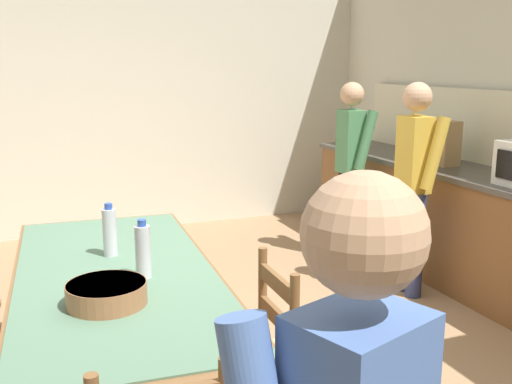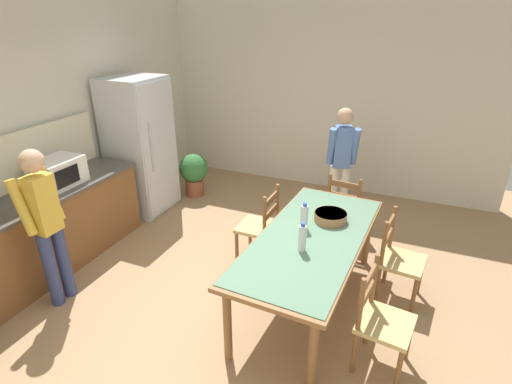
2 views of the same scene
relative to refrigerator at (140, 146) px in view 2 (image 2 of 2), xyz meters
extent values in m
plane|color=#9E7A56|center=(-1.40, -2.19, -0.94)|extent=(8.32, 8.32, 0.00)
cube|color=beige|center=(-1.40, 0.47, 0.51)|extent=(6.52, 0.12, 2.90)
cube|color=beige|center=(1.86, -2.19, 0.51)|extent=(0.12, 5.20, 2.90)
cube|color=brown|center=(-2.20, 0.04, -0.51)|extent=(3.42, 0.62, 0.86)
cube|color=silver|center=(0.00, 0.01, 0.00)|extent=(0.75, 0.68, 1.88)
cube|color=silver|center=(0.00, -0.34, 0.00)|extent=(0.72, 0.02, 1.80)
cylinder|color=#A5AAB2|center=(-0.23, -0.36, 0.09)|extent=(0.02, 0.02, 0.66)
cube|color=white|center=(-1.37, 0.02, 0.11)|extent=(0.50, 0.38, 0.30)
cube|color=black|center=(-1.42, -0.17, 0.11)|extent=(0.30, 0.01, 0.19)
cylinder|color=brown|center=(-2.11, -3.09, -0.58)|extent=(0.07, 0.07, 0.71)
cylinder|color=brown|center=(-0.21, -3.20, -0.58)|extent=(0.07, 0.07, 0.71)
cylinder|color=brown|center=(-2.07, -2.38, -0.58)|extent=(0.07, 0.07, 0.71)
cylinder|color=brown|center=(-0.17, -2.48, -0.58)|extent=(0.07, 0.07, 0.71)
cube|color=brown|center=(-1.14, -2.79, -0.21)|extent=(2.15, 1.03, 0.04)
cube|color=#567A60|center=(-1.14, -2.79, -0.18)|extent=(2.06, 0.99, 0.01)
cylinder|color=silver|center=(-1.40, -2.77, -0.06)|extent=(0.07, 0.07, 0.24)
cylinder|color=#2D51B2|center=(-1.40, -2.77, 0.08)|extent=(0.04, 0.04, 0.03)
cylinder|color=silver|center=(-1.03, -2.68, -0.06)|extent=(0.07, 0.07, 0.24)
cylinder|color=#2D51B2|center=(-1.03, -2.68, 0.08)|extent=(0.04, 0.04, 0.03)
cylinder|color=#9E6642|center=(-0.78, -2.88, -0.13)|extent=(0.32, 0.32, 0.09)
cylinder|color=#9E6642|center=(-0.78, -2.88, -0.10)|extent=(0.31, 0.31, 0.02)
cylinder|color=brown|center=(-0.91, -3.75, -0.73)|extent=(0.04, 0.04, 0.41)
cylinder|color=brown|center=(-0.55, -3.79, -0.73)|extent=(0.04, 0.04, 0.41)
cylinder|color=brown|center=(-0.87, -3.41, -0.73)|extent=(0.04, 0.04, 0.41)
cylinder|color=brown|center=(-0.51, -3.45, -0.73)|extent=(0.04, 0.04, 0.41)
cube|color=tan|center=(-0.71, -3.60, -0.51)|extent=(0.46, 0.45, 0.04)
cylinder|color=brown|center=(-0.87, -3.41, -0.26)|extent=(0.04, 0.04, 0.46)
cylinder|color=brown|center=(-0.51, -3.45, -0.26)|extent=(0.04, 0.04, 0.46)
cube|color=brown|center=(-0.69, -3.43, -0.13)|extent=(0.36, 0.07, 0.07)
cube|color=brown|center=(-0.69, -3.43, -0.28)|extent=(0.36, 0.07, 0.07)
cylinder|color=brown|center=(-0.44, -1.86, -0.73)|extent=(0.04, 0.04, 0.41)
cylinder|color=brown|center=(-0.80, -1.85, -0.73)|extent=(0.04, 0.04, 0.41)
cylinder|color=brown|center=(-0.45, -2.20, -0.73)|extent=(0.04, 0.04, 0.41)
cylinder|color=brown|center=(-0.81, -2.19, -0.73)|extent=(0.04, 0.04, 0.41)
cube|color=tan|center=(-0.63, -2.03, -0.51)|extent=(0.43, 0.41, 0.04)
cylinder|color=brown|center=(-0.45, -2.20, -0.26)|extent=(0.04, 0.04, 0.46)
cylinder|color=brown|center=(-0.81, -2.19, -0.26)|extent=(0.04, 0.04, 0.46)
cube|color=brown|center=(-0.63, -2.20, -0.13)|extent=(0.36, 0.03, 0.07)
cube|color=brown|center=(-0.63, -2.20, -0.28)|extent=(0.36, 0.03, 0.07)
cylinder|color=brown|center=(0.39, -3.06, -0.73)|extent=(0.04, 0.04, 0.41)
cylinder|color=brown|center=(0.43, -2.70, -0.73)|extent=(0.04, 0.04, 0.41)
cylinder|color=brown|center=(0.05, -3.02, -0.73)|extent=(0.04, 0.04, 0.41)
cylinder|color=brown|center=(0.09, -2.67, -0.73)|extent=(0.04, 0.04, 0.41)
cube|color=tan|center=(0.24, -2.86, -0.51)|extent=(0.44, 0.46, 0.04)
cylinder|color=brown|center=(0.05, -3.02, -0.26)|extent=(0.04, 0.04, 0.46)
cylinder|color=brown|center=(0.09, -2.67, -0.26)|extent=(0.04, 0.04, 0.46)
cube|color=brown|center=(0.07, -2.84, -0.13)|extent=(0.06, 0.36, 0.07)
cube|color=brown|center=(0.07, -2.84, -0.28)|extent=(0.06, 0.36, 0.07)
cylinder|color=brown|center=(-1.86, -3.69, -0.73)|extent=(0.04, 0.04, 0.41)
cylinder|color=brown|center=(-1.50, -3.74, -0.73)|extent=(0.04, 0.04, 0.41)
cylinder|color=brown|center=(-1.81, -3.36, -0.73)|extent=(0.04, 0.04, 0.41)
cylinder|color=brown|center=(-1.46, -3.40, -0.73)|extent=(0.04, 0.04, 0.41)
cube|color=tan|center=(-1.66, -3.55, -0.51)|extent=(0.47, 0.45, 0.04)
cylinder|color=brown|center=(-1.81, -3.36, -0.26)|extent=(0.04, 0.04, 0.46)
cylinder|color=brown|center=(-1.46, -3.40, -0.26)|extent=(0.04, 0.04, 0.46)
cube|color=brown|center=(-1.63, -3.38, -0.13)|extent=(0.36, 0.07, 0.07)
cube|color=brown|center=(-1.63, -3.38, -0.28)|extent=(0.36, 0.07, 0.07)
cylinder|color=navy|center=(-2.11, -0.51, -0.55)|extent=(0.12, 0.12, 0.78)
cylinder|color=navy|center=(-1.96, -0.51, -0.55)|extent=(0.12, 0.12, 0.78)
cube|color=gold|center=(-2.03, -0.51, 0.12)|extent=(0.22, 0.18, 0.55)
sphere|color=tan|center=(-2.03, -0.51, 0.54)|extent=(0.21, 0.21, 0.21)
cylinder|color=gold|center=(-2.19, -0.45, 0.14)|extent=(0.09, 0.21, 0.53)
cylinder|color=gold|center=(-1.88, -0.45, 0.14)|extent=(0.09, 0.21, 0.53)
cylinder|color=silver|center=(0.79, -2.72, -0.56)|extent=(0.12, 0.12, 0.77)
cylinder|color=silver|center=(0.73, -2.58, -0.56)|extent=(0.12, 0.12, 0.77)
cube|color=#5175BC|center=(0.76, -2.65, 0.10)|extent=(0.24, 0.26, 0.54)
sphere|color=tan|center=(0.76, -2.65, 0.51)|extent=(0.20, 0.20, 0.20)
cylinder|color=#5175BC|center=(0.75, -2.82, 0.12)|extent=(0.22, 0.15, 0.52)
cylinder|color=#5175BC|center=(0.65, -2.53, 0.12)|extent=(0.22, 0.15, 0.52)
cylinder|color=brown|center=(0.66, -0.43, -0.81)|extent=(0.28, 0.28, 0.26)
sphere|color=#337038|center=(0.66, -0.43, -0.49)|extent=(0.44, 0.44, 0.44)
camera|label=1|loc=(1.54, -3.14, 0.77)|focal=42.00mm
camera|label=2|loc=(-4.26, -3.55, 1.71)|focal=28.00mm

